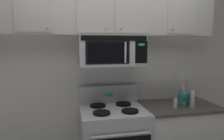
{
  "coord_description": "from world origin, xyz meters",
  "views": [
    {
      "loc": [
        -0.51,
        -1.87,
        1.64
      ],
      "look_at": [
        0.0,
        0.49,
        1.35
      ],
      "focal_mm": 33.39,
      "sensor_mm": 36.0,
      "label": 1
    }
  ],
  "objects_px": {
    "salt_shaker": "(175,103)",
    "pepper_mill": "(193,99)",
    "over_range_microwave": "(111,51)",
    "utensil_crock_teal": "(184,97)",
    "spice_jar": "(184,103)"
  },
  "relations": [
    {
      "from": "salt_shaker",
      "to": "pepper_mill",
      "type": "height_order",
      "value": "pepper_mill"
    },
    {
      "from": "salt_shaker",
      "to": "pepper_mill",
      "type": "distance_m",
      "value": 0.21
    },
    {
      "from": "over_range_microwave",
      "to": "utensil_crock_teal",
      "type": "bearing_deg",
      "value": -6.34
    },
    {
      "from": "pepper_mill",
      "to": "spice_jar",
      "type": "height_order",
      "value": "pepper_mill"
    },
    {
      "from": "utensil_crock_teal",
      "to": "spice_jar",
      "type": "relative_size",
      "value": 3.95
    },
    {
      "from": "utensil_crock_teal",
      "to": "pepper_mill",
      "type": "height_order",
      "value": "utensil_crock_teal"
    },
    {
      "from": "over_range_microwave",
      "to": "spice_jar",
      "type": "xyz_separation_m",
      "value": [
        0.85,
        -0.22,
        -0.63
      ]
    },
    {
      "from": "utensil_crock_teal",
      "to": "salt_shaker",
      "type": "height_order",
      "value": "utensil_crock_teal"
    },
    {
      "from": "over_range_microwave",
      "to": "pepper_mill",
      "type": "height_order",
      "value": "over_range_microwave"
    },
    {
      "from": "over_range_microwave",
      "to": "spice_jar",
      "type": "bearing_deg",
      "value": -14.72
    },
    {
      "from": "over_range_microwave",
      "to": "salt_shaker",
      "type": "bearing_deg",
      "value": -17.56
    },
    {
      "from": "spice_jar",
      "to": "utensil_crock_teal",
      "type": "bearing_deg",
      "value": 62.4
    },
    {
      "from": "utensil_crock_teal",
      "to": "pepper_mill",
      "type": "distance_m",
      "value": 0.16
    },
    {
      "from": "salt_shaker",
      "to": "pepper_mill",
      "type": "bearing_deg",
      "value": -9.05
    },
    {
      "from": "over_range_microwave",
      "to": "pepper_mill",
      "type": "relative_size",
      "value": 3.64
    }
  ]
}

